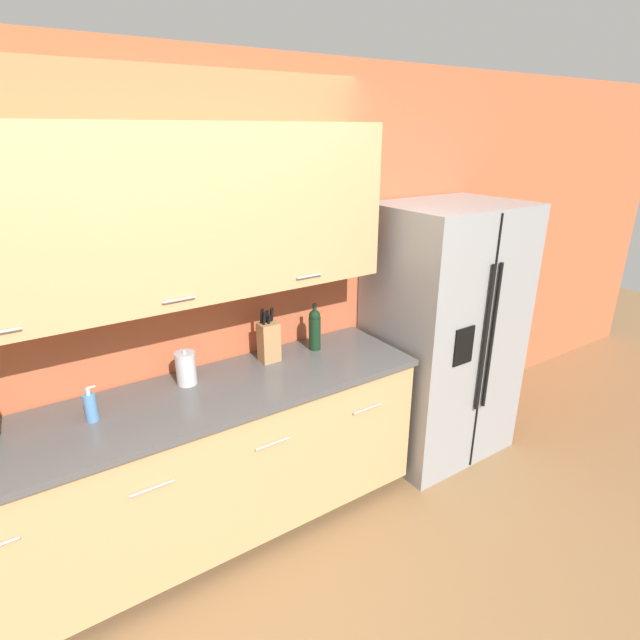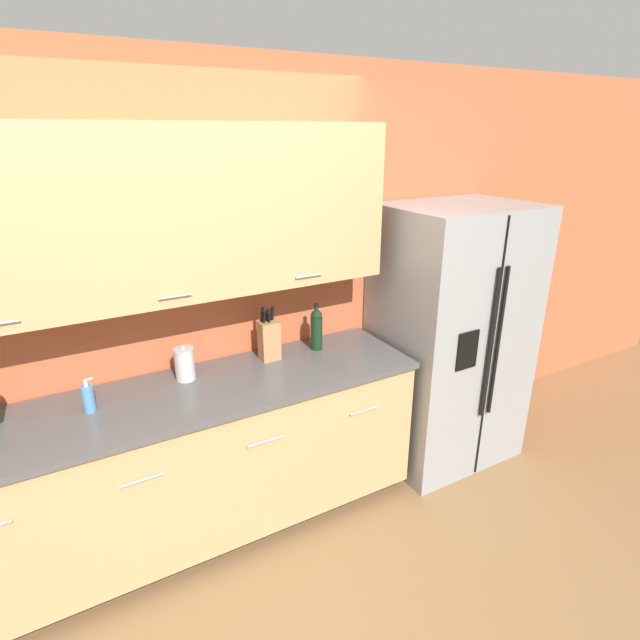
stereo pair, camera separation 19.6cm
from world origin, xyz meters
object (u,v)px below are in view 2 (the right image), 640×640
(refrigerator, at_px, (450,337))
(wine_bottle, at_px, (316,328))
(soap_dispenser, at_px, (88,398))
(steel_canister, at_px, (185,364))
(knife_block, at_px, (269,339))

(refrigerator, distance_m, wine_bottle, 0.97)
(soap_dispenser, relative_size, steel_canister, 0.89)
(knife_block, distance_m, wine_bottle, 0.32)
(soap_dispenser, bearing_deg, refrigerator, -2.19)
(refrigerator, xyz_separation_m, steel_canister, (-1.75, 0.19, 0.13))
(refrigerator, height_order, steel_canister, refrigerator)
(wine_bottle, xyz_separation_m, soap_dispenser, (-1.32, -0.11, -0.06))
(refrigerator, height_order, knife_block, refrigerator)
(refrigerator, relative_size, wine_bottle, 6.00)
(knife_block, bearing_deg, soap_dispenser, -173.48)
(refrigerator, bearing_deg, steel_canister, 173.75)
(soap_dispenser, distance_m, steel_canister, 0.51)
(refrigerator, distance_m, knife_block, 1.27)
(knife_block, height_order, soap_dispenser, knife_block)
(knife_block, distance_m, steel_canister, 0.51)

